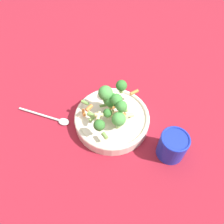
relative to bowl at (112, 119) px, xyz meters
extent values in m
plane|color=maroon|center=(0.00, 0.00, -0.02)|extent=(3.00, 3.00, 0.00)
cylinder|color=beige|center=(0.00, 0.00, 0.00)|extent=(0.23, 0.23, 0.03)
torus|color=beige|center=(0.00, 0.00, 0.01)|extent=(0.23, 0.23, 0.01)
cylinder|color=#8CB766|center=(0.03, 0.03, 0.03)|extent=(0.01, 0.01, 0.02)
sphere|color=#479342|center=(0.03, 0.03, 0.05)|extent=(0.04, 0.04, 0.04)
cylinder|color=#8CB766|center=(0.08, -0.01, 0.05)|extent=(0.01, 0.01, 0.01)
sphere|color=#33722D|center=(0.08, -0.01, 0.07)|extent=(0.03, 0.03, 0.03)
cylinder|color=#8CB766|center=(-0.07, 0.00, 0.06)|extent=(0.01, 0.01, 0.02)
sphere|color=#33722D|center=(-0.07, 0.00, 0.08)|extent=(0.03, 0.03, 0.03)
cylinder|color=#8CB766|center=(0.02, -0.01, 0.03)|extent=(0.01, 0.01, 0.01)
sphere|color=#33722D|center=(0.02, -0.01, 0.05)|extent=(0.03, 0.03, 0.03)
cylinder|color=#8CB766|center=(0.00, 0.03, 0.06)|extent=(0.01, 0.01, 0.01)
sphere|color=#3D8438|center=(0.00, 0.03, 0.08)|extent=(0.03, 0.03, 0.03)
cylinder|color=#8CB766|center=(-0.02, 0.01, 0.06)|extent=(0.01, 0.01, 0.02)
sphere|color=#3D8438|center=(-0.02, 0.01, 0.08)|extent=(0.03, 0.03, 0.03)
cylinder|color=#8CB766|center=(-0.02, -0.03, 0.06)|extent=(0.02, 0.02, 0.02)
sphere|color=#479342|center=(-0.02, -0.03, 0.09)|extent=(0.04, 0.04, 0.04)
cylinder|color=#8CB766|center=(-0.02, -0.01, 0.04)|extent=(0.02, 0.02, 0.02)
sphere|color=#3D8438|center=(-0.02, -0.01, 0.07)|extent=(0.04, 0.04, 0.04)
cylinder|color=orange|center=(0.02, 0.04, 0.02)|extent=(0.02, 0.02, 0.01)
cylinder|color=orange|center=(0.01, 0.03, 0.04)|extent=(0.03, 0.03, 0.01)
cylinder|color=beige|center=(0.00, 0.03, 0.03)|extent=(0.02, 0.03, 0.01)
cylinder|color=#729E4C|center=(-0.02, 0.03, 0.03)|extent=(0.03, 0.03, 0.01)
cylinder|color=#729E4C|center=(-0.02, 0.01, 0.05)|extent=(0.02, 0.02, 0.01)
cylinder|color=orange|center=(-0.03, -0.01, 0.03)|extent=(0.02, 0.02, 0.01)
cylinder|color=beige|center=(0.00, 0.00, 0.03)|extent=(0.02, 0.01, 0.01)
cylinder|color=orange|center=(-0.08, 0.04, 0.06)|extent=(0.03, 0.02, 0.01)
cylinder|color=beige|center=(-0.02, 0.05, 0.03)|extent=(0.02, 0.03, 0.01)
cylinder|color=#729E4C|center=(0.09, 0.02, 0.04)|extent=(0.02, 0.02, 0.01)
cylinder|color=#729E4C|center=(0.04, -0.04, 0.04)|extent=(0.03, 0.02, 0.01)
cylinder|color=#729E4C|center=(0.04, -0.05, 0.04)|extent=(0.02, 0.03, 0.01)
cylinder|color=orange|center=(-0.04, -0.02, 0.03)|extent=(0.03, 0.01, 0.01)
cylinder|color=beige|center=(0.04, -0.02, 0.06)|extent=(0.03, 0.01, 0.01)
cylinder|color=#729E4C|center=(-0.01, -0.04, 0.03)|extent=(0.02, 0.02, 0.01)
cylinder|color=#729E4C|center=(0.01, -0.09, 0.04)|extent=(0.01, 0.02, 0.01)
cylinder|color=orange|center=(0.03, -0.08, 0.02)|extent=(0.02, 0.02, 0.01)
cylinder|color=beige|center=(0.04, -0.02, 0.06)|extent=(0.02, 0.03, 0.01)
cylinder|color=beige|center=(0.00, 0.04, 0.04)|extent=(0.02, 0.02, 0.01)
cylinder|color=orange|center=(0.03, -0.06, 0.06)|extent=(0.02, 0.02, 0.01)
cylinder|color=#192DAD|center=(0.03, 0.20, 0.02)|extent=(0.08, 0.08, 0.08)
torus|color=#192DAD|center=(0.03, 0.20, 0.06)|extent=(0.08, 0.08, 0.01)
cylinder|color=silver|center=(0.07, -0.23, -0.02)|extent=(0.02, 0.15, 0.01)
ellipsoid|color=silver|center=(0.06, -0.14, -0.02)|extent=(0.03, 0.04, 0.01)
camera|label=1|loc=(0.36, 0.15, 0.56)|focal=35.00mm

